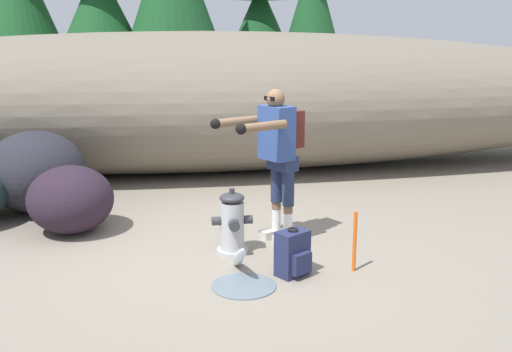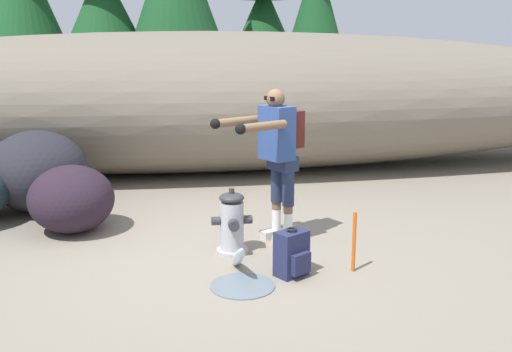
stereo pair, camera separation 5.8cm
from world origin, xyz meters
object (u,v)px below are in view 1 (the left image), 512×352
(fire_hydrant, at_px, (232,224))
(spare_backpack, at_px, (293,254))
(utility_worker, at_px, (277,147))
(boulder_small, at_px, (71,199))
(boulder_large, at_px, (36,172))
(survey_stake, at_px, (355,242))

(fire_hydrant, relative_size, spare_backpack, 1.49)
(fire_hydrant, distance_m, utility_worker, 0.97)
(boulder_small, bearing_deg, spare_backpack, -36.22)
(spare_backpack, bearing_deg, boulder_large, -164.78)
(utility_worker, xyz_separation_m, boulder_small, (-2.30, 0.67, -0.68))
(utility_worker, xyz_separation_m, spare_backpack, (-0.03, -0.98, -0.85))
(survey_stake, bearing_deg, fire_hydrant, 148.69)
(fire_hydrant, bearing_deg, utility_worker, 29.41)
(fire_hydrant, relative_size, boulder_small, 0.70)
(fire_hydrant, height_order, survey_stake, fire_hydrant)
(fire_hydrant, distance_m, boulder_large, 3.02)
(boulder_large, xyz_separation_m, survey_stake, (3.43, -2.59, -0.23))
(fire_hydrant, xyz_separation_m, boulder_large, (-2.32, 1.92, 0.21))
(boulder_large, bearing_deg, survey_stake, -37.06)
(spare_backpack, distance_m, boulder_small, 2.81)
(fire_hydrant, height_order, utility_worker, utility_worker)
(boulder_small, bearing_deg, utility_worker, -16.36)
(survey_stake, bearing_deg, boulder_large, 142.94)
(spare_backpack, bearing_deg, survey_stake, 58.77)
(spare_backpack, bearing_deg, utility_worker, 145.92)
(fire_hydrant, distance_m, spare_backpack, 0.85)
(fire_hydrant, distance_m, survey_stake, 1.30)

